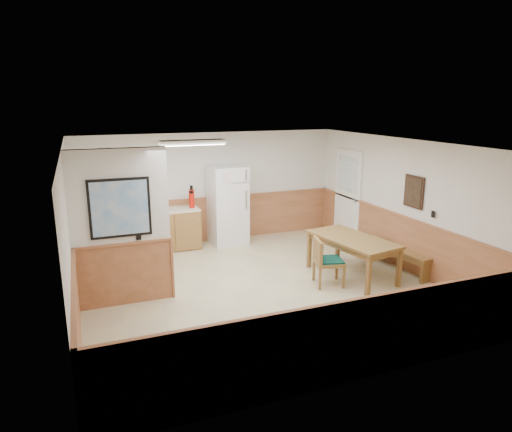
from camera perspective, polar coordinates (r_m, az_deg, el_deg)
name	(u,v)px	position (r m, az deg, el deg)	size (l,w,h in m)	color
ground	(259,287)	(8.14, 0.39, -8.83)	(6.00, 6.00, 0.00)	#BFAF89
ceiling	(259,144)	(7.52, 0.42, 8.97)	(6.00, 6.00, 0.02)	white
back_wall	(211,188)	(10.52, -5.69, 3.55)	(6.00, 0.02, 2.50)	white
right_wall	(403,204)	(9.25, 17.93, 1.44)	(0.02, 6.00, 2.50)	white
left_wall	(69,237)	(7.22, -22.30, -2.45)	(0.02, 6.00, 2.50)	white
wainscot_back	(212,219)	(10.66, -5.56, -0.43)	(6.00, 0.04, 1.00)	#BE714C
wainscot_right	(399,241)	(9.43, 17.49, -3.02)	(0.04, 6.00, 1.00)	#BE714C
wainscot_left	(76,285)	(7.46, -21.60, -7.97)	(0.04, 6.00, 1.00)	#BE714C
partition_wall	(121,230)	(7.43, -16.51, -1.65)	(1.50, 0.20, 2.50)	white
kitchen_counter	(162,230)	(10.14, -11.66, -1.67)	(2.20, 0.61, 1.00)	#9B6537
exterior_door	(348,196)	(10.77, 11.37, 2.52)	(0.07, 1.02, 2.15)	white
kitchen_window	(115,181)	(10.09, -17.27, 4.25)	(0.80, 0.04, 1.00)	white
wall_painting	(414,192)	(8.95, 19.11, 2.89)	(0.04, 0.50, 0.60)	#311D13
fluorescent_fixture	(192,142)	(8.52, -7.96, 9.10)	(1.20, 0.30, 0.09)	white
refrigerator	(228,205)	(10.32, -3.56, 1.35)	(0.82, 0.74, 1.78)	white
dining_table	(353,243)	(8.56, 11.97, -3.29)	(1.15, 1.84, 0.75)	olive
dining_bench	(396,252)	(9.25, 17.14, -4.34)	(0.58, 1.66, 0.45)	olive
dining_chair	(324,258)	(8.14, 8.50, -5.26)	(0.77, 0.61, 0.85)	olive
fire_extinguisher	(192,198)	(10.09, -8.05, 2.25)	(0.15, 0.15, 0.49)	red
soap_bottle	(109,210)	(9.86, -17.88, 0.76)	(0.07, 0.07, 0.21)	#17832A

